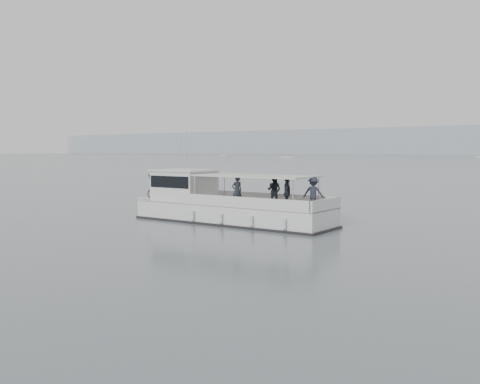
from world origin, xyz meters
The scene contains 3 objects.
ground centered at (0.00, 0.00, 0.00)m, with size 1400.00×1400.00×0.00m, color #555F64.
tour_boat centered at (2.77, 2.55, 0.84)m, with size 12.15×3.14×5.09m.
moored_fleet centered at (-48.98, 184.56, 0.36)m, with size 363.81×268.24×10.46m.
Camera 1 is at (19.82, -19.13, 3.65)m, focal length 40.00 mm.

